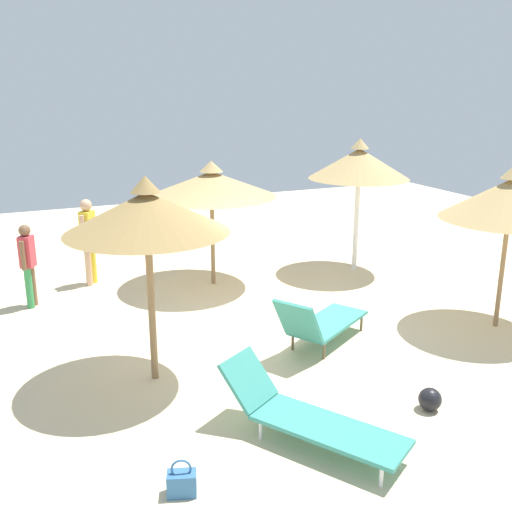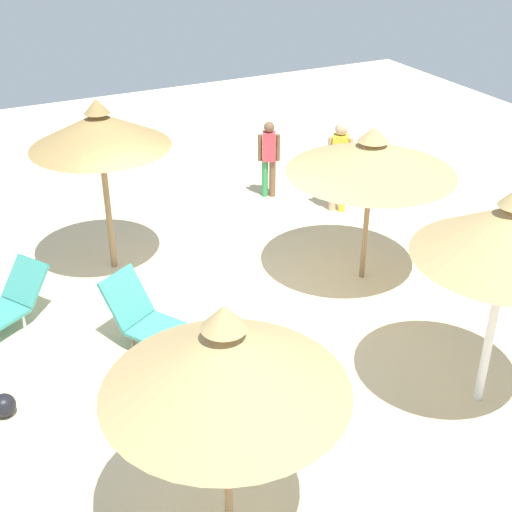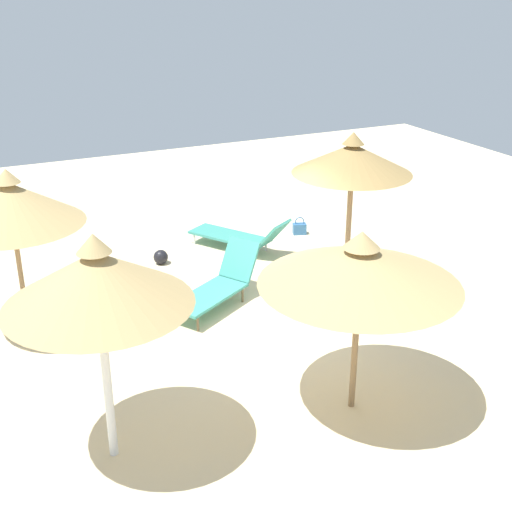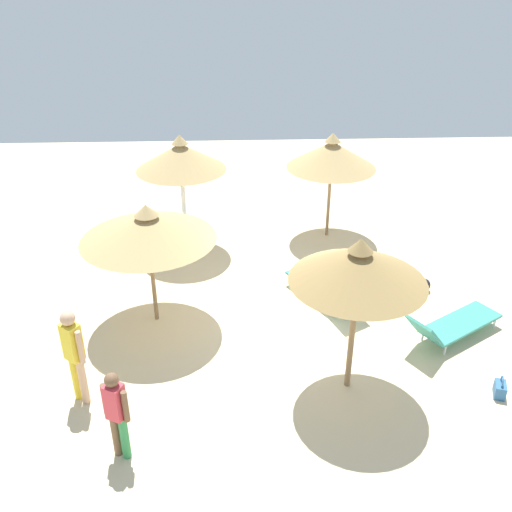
{
  "view_description": "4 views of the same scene",
  "coord_description": "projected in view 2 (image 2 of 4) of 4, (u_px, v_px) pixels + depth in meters",
  "views": [
    {
      "loc": [
        -8.12,
        3.87,
        3.96
      ],
      "look_at": [
        0.21,
        0.2,
        1.3
      ],
      "focal_mm": 41.22,
      "sensor_mm": 36.0,
      "label": 1
    },
    {
      "loc": [
        -3.13,
        -8.02,
        5.85
      ],
      "look_at": [
        0.68,
        -0.36,
        1.1
      ],
      "focal_mm": 49.16,
      "sensor_mm": 36.0,
      "label": 2
    },
    {
      "loc": [
        9.24,
        -4.46,
        5.46
      ],
      "look_at": [
        0.02,
        -0.09,
        1.17
      ],
      "focal_mm": 47.65,
      "sensor_mm": 36.0,
      "label": 3
    },
    {
      "loc": [
        1.18,
        9.61,
        6.69
      ],
      "look_at": [
        0.79,
        0.27,
        1.55
      ],
      "focal_mm": 39.63,
      "sensor_mm": 36.0,
      "label": 4
    }
  ],
  "objects": [
    {
      "name": "beach_ball",
      "position": [
        4.0,
        405.0,
        8.48
      ],
      "size": [
        0.29,
        0.29,
        0.29
      ],
      "primitive_type": "sphere",
      "color": "black",
      "rests_on": "ground"
    },
    {
      "name": "parasol_umbrella_center",
      "position": [
        510.0,
        232.0,
        7.67
      ],
      "size": [
        2.14,
        2.14,
        2.89
      ],
      "color": "white",
      "rests_on": "ground"
    },
    {
      "name": "parasol_umbrella_edge",
      "position": [
        372.0,
        157.0,
        10.44
      ],
      "size": [
        2.58,
        2.58,
        2.54
      ],
      "color": "olive",
      "rests_on": "ground"
    },
    {
      "name": "parasol_umbrella_far_left",
      "position": [
        99.0,
        130.0,
        10.6
      ],
      "size": [
        2.17,
        2.17,
        2.85
      ],
      "color": "olive",
      "rests_on": "ground"
    },
    {
      "name": "person_standing_back",
      "position": [
        269.0,
        155.0,
        13.83
      ],
      "size": [
        0.4,
        0.31,
        1.56
      ],
      "color": "brown",
      "rests_on": "ground"
    },
    {
      "name": "lounge_chair_front",
      "position": [
        164.0,
        326.0,
        9.49
      ],
      "size": [
        1.55,
        1.99,
        0.99
      ],
      "color": "teal",
      "rests_on": "ground"
    },
    {
      "name": "ground",
      "position": [
        204.0,
        323.0,
        10.36
      ],
      "size": [
        24.0,
        24.0,
        0.1
      ],
      "primitive_type": "cube",
      "color": "beige"
    },
    {
      "name": "parasol_umbrella_near_left",
      "position": [
        225.0,
        359.0,
        5.94
      ],
      "size": [
        2.22,
        2.22,
        2.74
      ],
      "color": "olive",
      "rests_on": "ground"
    },
    {
      "name": "person_standing_near_right",
      "position": [
        340.0,
        161.0,
        13.14
      ],
      "size": [
        0.39,
        0.35,
        1.77
      ],
      "color": "yellow",
      "rests_on": "ground"
    }
  ]
}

